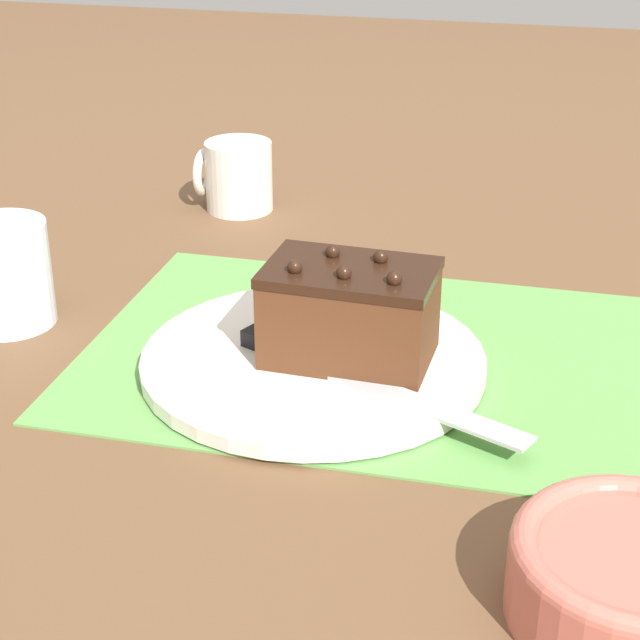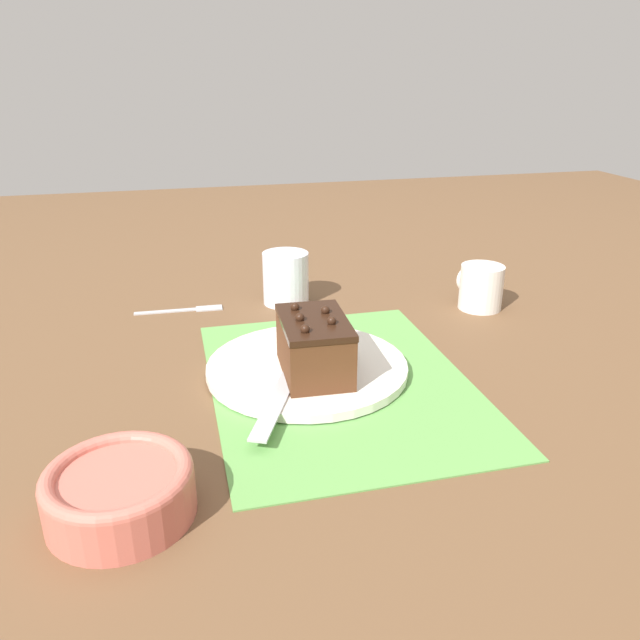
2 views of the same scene
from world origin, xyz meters
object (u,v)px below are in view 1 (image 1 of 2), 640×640
chocolate_cake (350,312)px  serving_knife (330,366)px  coffee_mug (237,176)px  drinking_glass (4,274)px  cake_plate (313,361)px  small_bowl (634,577)px

chocolate_cake → serving_knife: 0.05m
coffee_mug → drinking_glass: bearing=71.9°
cake_plate → small_bowl: bearing=135.9°
serving_knife → small_bowl: 0.31m
chocolate_cake → small_bowl: chocolate_cake is taller
cake_plate → chocolate_cake: chocolate_cake is taller
chocolate_cake → coffee_mug: chocolate_cake is taller
chocolate_cake → drinking_glass: chocolate_cake is taller
cake_plate → chocolate_cake: size_ratio=2.05×
cake_plate → small_bowl: 0.34m
cake_plate → small_bowl: small_bowl is taller
drinking_glass → small_bowl: drinking_glass is taller
cake_plate → drinking_glass: bearing=-5.1°
cake_plate → chocolate_cake: 0.05m
drinking_glass → coffee_mug: size_ratio=1.10×
small_bowl → serving_knife: bearing=-43.2°
serving_knife → small_bowl: small_bowl is taller
drinking_glass → chocolate_cake: bearing=176.0°
chocolate_cake → coffee_mug: 0.40m
cake_plate → coffee_mug: (0.18, -0.35, 0.03)m
serving_knife → coffee_mug: bearing=-128.2°
serving_knife → cake_plate: bearing=-117.7°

